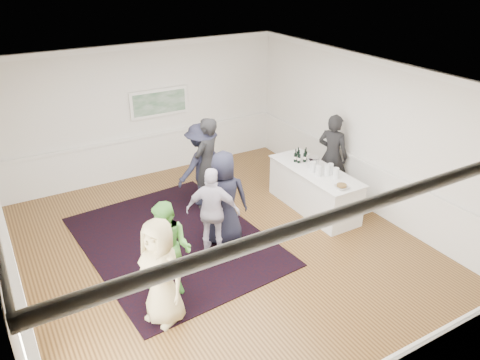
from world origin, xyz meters
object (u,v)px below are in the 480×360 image
bartender (332,155)px  guest_navy (224,198)px  guest_dark_a (202,165)px  ice_bucket (313,162)px  serving_table (314,189)px  guest_green (168,250)px  guest_lilac (213,211)px  nut_bowl (342,186)px  guest_tan (161,272)px  guest_dark_b (207,164)px

bartender → guest_navy: size_ratio=1.04×
guest_dark_a → ice_bucket: size_ratio=7.13×
bartender → serving_table: bearing=88.5°
guest_green → ice_bucket: (3.76, 1.16, 0.22)m
bartender → guest_navy: bartender is taller
guest_lilac → nut_bowl: guest_lilac is taller
guest_navy → ice_bucket: (2.29, 0.27, 0.12)m
guest_tan → guest_lilac: bearing=104.1°
guest_navy → nut_bowl: (2.16, -0.77, 0.04)m
serving_table → bartender: (0.75, 0.35, 0.49)m
guest_lilac → bartender: bearing=-130.7°
guest_tan → nut_bowl: 4.02m
serving_table → guest_navy: size_ratio=1.24×
serving_table → guest_dark_b: bearing=147.5°
guest_tan → guest_dark_a: size_ratio=0.93×
guest_tan → nut_bowl: size_ratio=6.41×
bartender → guest_dark_a: 2.90m
guest_lilac → nut_bowl: (2.49, -0.58, 0.12)m
serving_table → guest_dark_b: size_ratio=1.12×
bartender → guest_green: bartender is taller
guest_lilac → ice_bucket: guest_lilac is taller
bartender → ice_bucket: bearing=80.5°
serving_table → guest_lilac: bearing=-172.5°
nut_bowl → guest_tan: bearing=-170.7°
guest_dark_a → ice_bucket: 2.36m
bartender → nut_bowl: size_ratio=7.08×
bartender → guest_dark_b: guest_dark_b is taller
bartender → nut_bowl: bearing=119.6°
guest_dark_a → guest_navy: bearing=65.8°
serving_table → guest_tan: (-4.06, -1.56, 0.40)m
ice_bucket → guest_dark_b: bearing=150.8°
serving_table → nut_bowl: nut_bowl is taller
guest_tan → guest_dark_b: guest_dark_b is taller
serving_table → guest_tan: bearing=-159.0°
serving_table → nut_bowl: bearing=-95.8°
guest_navy → bartender: bearing=-143.7°
nut_bowl → guest_lilac: bearing=167.0°
guest_dark_b → guest_navy: (-0.34, -1.36, -0.09)m
guest_green → guest_dark_b: bearing=95.2°
nut_bowl → bartender: bearing=56.4°
ice_bucket → bartender: bearing=17.3°
bartender → guest_lilac: size_ratio=1.14×
guest_lilac → guest_dark_a: (0.62, 1.73, 0.09)m
bartender → guest_navy: 3.04m
nut_bowl → ice_bucket: bearing=83.2°
guest_green → guest_dark_a: 3.00m
guest_dark_a → guest_navy: size_ratio=1.01×
guest_navy → serving_table: bearing=-149.5°
guest_dark_b → guest_green: bearing=20.8°
guest_navy → guest_tan: bearing=65.2°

